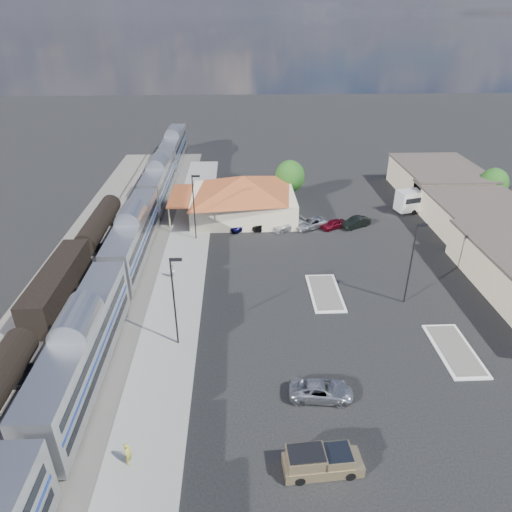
{
  "coord_description": "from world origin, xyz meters",
  "views": [
    {
      "loc": [
        -5.23,
        -39.45,
        26.89
      ],
      "look_at": [
        -3.37,
        5.71,
        2.8
      ],
      "focal_mm": 32.0,
      "sensor_mm": 36.0,
      "label": 1
    }
  ],
  "objects_px": {
    "station_depot": "(243,196)",
    "coach_bus": "(429,198)",
    "pickup_truck": "(323,462)",
    "suv": "(321,390)"
  },
  "relations": [
    {
      "from": "pickup_truck",
      "to": "station_depot",
      "type": "bearing_deg",
      "value": 2.09
    },
    {
      "from": "pickup_truck",
      "to": "suv",
      "type": "bearing_deg",
      "value": -12.7
    },
    {
      "from": "pickup_truck",
      "to": "coach_bus",
      "type": "bearing_deg",
      "value": -32.12
    },
    {
      "from": "station_depot",
      "to": "coach_bus",
      "type": "height_order",
      "value": "station_depot"
    },
    {
      "from": "station_depot",
      "to": "pickup_truck",
      "type": "height_order",
      "value": "station_depot"
    },
    {
      "from": "station_depot",
      "to": "coach_bus",
      "type": "bearing_deg",
      "value": 2.26
    },
    {
      "from": "station_depot",
      "to": "pickup_truck",
      "type": "xyz_separation_m",
      "value": [
        4.55,
        -43.57,
        -2.28
      ]
    },
    {
      "from": "station_depot",
      "to": "suv",
      "type": "relative_size",
      "value": 3.62
    },
    {
      "from": "coach_bus",
      "to": "station_depot",
      "type": "bearing_deg",
      "value": 76.92
    },
    {
      "from": "pickup_truck",
      "to": "suv",
      "type": "distance_m",
      "value": 6.59
    }
  ]
}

